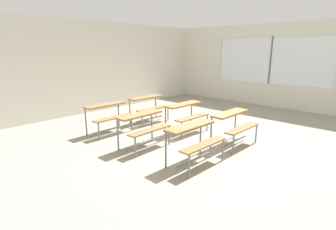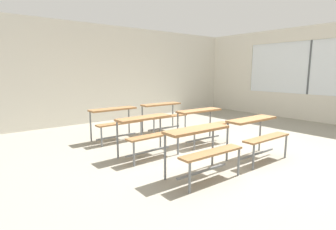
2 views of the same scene
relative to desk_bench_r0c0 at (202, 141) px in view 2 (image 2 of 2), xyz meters
name	(u,v)px [view 2 (image 2 of 2)]	position (x,y,z in m)	size (l,w,h in m)	color
ground	(214,154)	(1.04, 0.66, -0.59)	(10.00, 9.00, 0.05)	gray
wall_back	(109,74)	(1.04, 5.16, 0.94)	(10.00, 0.12, 3.00)	silver
wall_right	(331,76)	(6.04, 0.52, 0.88)	(0.12, 9.00, 3.00)	silver
desk_bench_r0c0	(202,141)	(0.00, 0.00, 0.00)	(1.12, 0.63, 0.74)	olive
desk_bench_r0c1	(257,129)	(1.38, -0.03, 0.00)	(1.11, 0.61, 0.74)	olive
desk_bench_r1c0	(148,127)	(-0.07, 1.33, 0.00)	(1.11, 0.61, 0.74)	olive
desk_bench_r1c1	(202,118)	(1.39, 1.33, 0.00)	(1.12, 0.63, 0.74)	olive
desk_bench_r2c0	(115,116)	(-0.01, 2.74, 0.00)	(1.11, 0.60, 0.74)	olive
desk_bench_r2c1	(163,111)	(1.40, 2.76, 0.00)	(1.12, 0.63, 0.74)	olive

